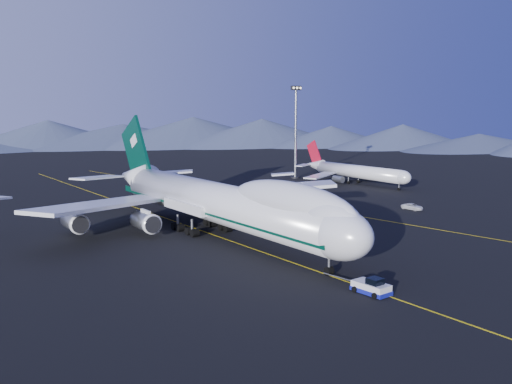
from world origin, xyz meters
TOP-DOWN VIEW (x-y plane):
  - ground at (0.00, 0.00)m, footprint 500.00×500.00m
  - taxiway_line_main at (0.00, 0.00)m, footprint 0.25×220.00m
  - taxiway_line_side at (30.00, 10.00)m, footprint 28.08×198.09m
  - boeing_747 at (0.00, 0.03)m, footprint 59.62×72.43m
  - pushback_tug at (-0.88, -34.50)m, footprint 2.77×4.58m
  - second_jet at (65.12, 34.49)m, footprint 35.10×39.66m
  - service_van at (45.67, -1.80)m, footprint 2.47×4.71m
  - floodlight_mast at (59.45, 53.45)m, footprint 3.36×2.52m

SIDE VIEW (x-z plane):
  - ground at x=0.00m, z-range 0.00..0.00m
  - taxiway_line_main at x=0.00m, z-range 0.01..0.01m
  - taxiway_line_side at x=30.00m, z-range 0.01..0.01m
  - pushback_tug at x=-0.88m, z-range -0.36..1.58m
  - service_van at x=45.67m, z-range 0.00..1.27m
  - second_jet at x=65.12m, z-range -2.23..9.06m
  - boeing_747 at x=0.00m, z-range -3.87..15.50m
  - floodlight_mast at x=59.45m, z-range 0.18..27.36m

